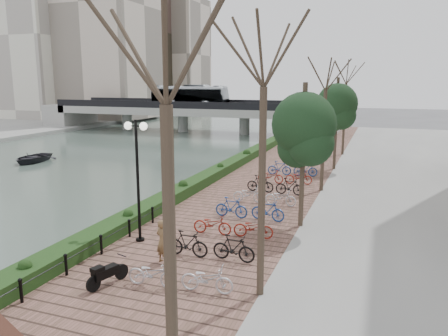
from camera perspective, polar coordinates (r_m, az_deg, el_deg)
The scene contains 13 objects.
ground at distance 16.81m, azimuth -25.77°, elevation -14.72°, with size 220.00×220.00×0.00m, color #59595B.
river_water at distance 44.55m, azimuth -16.43°, elevation 1.79°, with size 30.00×130.00×0.02m, color #4C5F54.
promenade at distance 29.51m, azimuth 5.23°, elevation -2.04°, with size 8.00×75.00×0.50m, color brown.
hedge at distance 32.71m, azimuth 0.61°, elevation 0.32°, with size 1.10×56.00×0.60m, color #173513.
chain_fence at distance 16.94m, azimuth -17.73°, elevation -10.76°, with size 0.10×14.10×0.70m.
lamppost at distance 17.88m, azimuth -11.32°, elevation 1.66°, with size 1.02×0.32×5.05m.
motorcycle at distance 15.08m, azimuth -14.96°, elevation -13.06°, with size 0.44×1.40×0.87m, color black, non-canonical shape.
pedestrian at distance 16.28m, azimuth -8.04°, elevation -9.45°, with size 0.60×0.39×1.63m, color brown.
bicycle_parking at distance 22.30m, azimuth 4.27°, elevation -4.54°, with size 2.40×19.89×1.00m.
street_trees at distance 23.43m, azimuth 11.82°, elevation 2.82°, with size 3.20×37.12×6.80m.
bridge at distance 61.21m, azimuth -5.23°, elevation 7.86°, with size 36.00×10.77×6.50m.
boat at distance 41.68m, azimuth -23.76°, elevation 1.25°, with size 2.89×4.05×0.84m, color #232228.
far_buildings at distance 93.21m, azimuth -15.33°, elevation 16.56°, with size 35.00×38.00×38.00m.
Camera 1 is at (11.27, -10.27, 7.08)m, focal length 35.00 mm.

